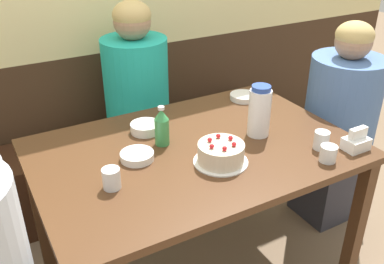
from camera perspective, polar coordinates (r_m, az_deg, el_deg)
bench_seat at (r=2.82m, az=-8.01°, el=-3.90°), size 2.01×0.38×0.46m
dining_table at (r=1.95m, az=0.40°, el=-4.24°), size 1.41×0.95×0.76m
birthday_cake at (r=1.78m, az=3.87°, el=-2.86°), size 0.23×0.23×0.11m
water_pitcher at (r=1.98m, az=8.98°, el=2.75°), size 0.10×0.10×0.24m
soju_bottle at (r=1.89m, az=-4.05°, el=0.70°), size 0.07×0.07×0.18m
napkin_holder at (r=2.00m, az=21.06°, el=-1.21°), size 0.11×0.08×0.11m
bowl_soup_white at (r=2.39m, az=6.87°, el=4.69°), size 0.15×0.15×0.03m
bowl_rice_small at (r=2.03m, az=-6.24°, el=0.58°), size 0.14×0.14×0.04m
bowl_side_dish at (r=1.82m, az=-7.33°, el=-3.19°), size 0.14×0.14×0.03m
glass_water_tall at (r=1.96m, az=16.87°, el=-1.05°), size 0.07×0.07×0.08m
glass_tumbler_short at (r=1.88m, az=17.71°, el=-2.75°), size 0.07×0.07×0.07m
glass_shot_small at (r=1.65m, az=-10.70°, el=-6.11°), size 0.07×0.07×0.08m
person_grey_tee at (r=2.56m, az=-7.22°, el=2.93°), size 0.37×0.37×1.27m
person_dark_striped at (r=2.56m, az=18.94°, el=0.78°), size 0.40×0.40×1.20m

